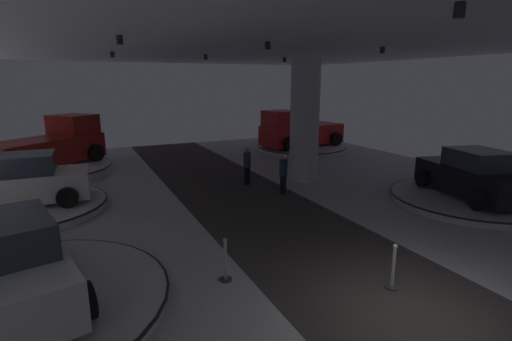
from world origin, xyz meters
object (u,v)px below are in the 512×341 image
object	(u,v)px
column_right	(305,118)
pickup_truck_deep_left	(52,146)
display_platform_deep_right	(302,147)
display_platform_mid_right	(470,198)
display_car_mid_right	(474,175)
display_platform_deep_left	(49,170)
pickup_truck_deep_right	(298,132)
display_platform_mid_left	(12,307)
display_car_mid_left	(6,266)
visitor_walking_far	(283,172)
display_car_far_left	(21,182)
visitor_walking_near	(247,164)
display_platform_far_left	(23,208)

from	to	relation	value
column_right	pickup_truck_deep_left	world-z (taller)	column_right
display_platform_deep_right	display_platform_mid_right	bearing A→B (deg)	-91.46
display_platform_mid_right	display_car_mid_right	size ratio (longest dim) A/B	1.23
display_platform_mid_right	display_platform_deep_left	world-z (taller)	display_platform_deep_left
column_right	pickup_truck_deep_left	xyz separation A→B (m)	(-10.12, 6.23, -1.44)
pickup_truck_deep_right	display_platform_mid_right	bearing A→B (deg)	-89.94
display_platform_mid_right	display_platform_mid_left	distance (m)	14.16
display_platform_deep_left	column_right	bearing A→B (deg)	-30.12
display_car_mid_left	visitor_walking_far	world-z (taller)	display_car_mid_left
display_car_mid_right	pickup_truck_deep_right	size ratio (longest dim) A/B	0.82
display_car_mid_left	display_car_far_left	bearing A→B (deg)	93.69
column_right	visitor_walking_near	size ratio (longest dim) A/B	3.46
display_platform_deep_right	display_platform_mid_left	distance (m)	19.25
display_platform_far_left	pickup_truck_deep_left	world-z (taller)	pickup_truck_deep_left
display_platform_mid_right	display_platform_deep_right	bearing A→B (deg)	88.54
display_car_mid_left	display_platform_deep_left	bearing A→B (deg)	89.84
display_car_mid_right	display_car_mid_left	size ratio (longest dim) A/B	1.00
display_platform_far_left	visitor_walking_near	xyz separation A→B (m)	(8.27, -0.02, 0.75)
column_right	display_car_far_left	world-z (taller)	column_right
column_right	display_platform_deep_left	world-z (taller)	column_right
display_car_far_left	pickup_truck_deep_left	xyz separation A→B (m)	(0.70, 5.84, 0.28)
display_platform_far_left	pickup_truck_deep_right	bearing A→B (deg)	22.80
display_platform_far_left	display_car_mid_left	size ratio (longest dim) A/B	1.18
column_right	visitor_walking_far	distance (m)	3.08
display_car_far_left	visitor_walking_near	world-z (taller)	display_car_far_left
pickup_truck_deep_right	display_platform_mid_left	bearing A→B (deg)	-138.04
display_platform_deep_left	display_platform_deep_right	bearing A→B (deg)	2.14
display_car_far_left	display_platform_mid_right	distance (m)	15.69
display_platform_mid_right	display_platform_mid_left	bearing A→B (deg)	-176.81
pickup_truck_deep_left	display_car_mid_left	world-z (taller)	pickup_truck_deep_left
display_car_mid_right	visitor_walking_near	distance (m)	8.56
display_car_mid_right	display_platform_deep_right	distance (m)	12.02
display_car_mid_right	display_platform_mid_left	bearing A→B (deg)	-176.93
column_right	display_platform_deep_right	distance (m)	8.12
display_platform_deep_left	display_platform_mid_left	size ratio (longest dim) A/B	0.97
display_platform_mid_right	pickup_truck_deep_left	bearing A→B (deg)	140.00
display_platform_deep_right	display_car_mid_left	distance (m)	19.29
display_car_mid_left	display_platform_deep_right	bearing A→B (deg)	41.49
column_right	pickup_truck_deep_right	distance (m)	7.66
display_car_mid_right	pickup_truck_deep_left	size ratio (longest dim) A/B	0.84
column_right	visitor_walking_near	bearing A→B (deg)	172.07
visitor_walking_far	display_car_mid_right	bearing A→B (deg)	-34.42
pickup_truck_deep_left	display_platform_mid_left	xyz separation A→B (m)	(-0.28, -12.41, -1.18)
display_car_far_left	display_platform_deep_left	size ratio (longest dim) A/B	0.76
display_platform_mid_right	visitor_walking_near	size ratio (longest dim) A/B	3.49
column_right	display_platform_mid_right	bearing A→B (deg)	-55.35
display_platform_deep_right	visitor_walking_far	size ratio (longest dim) A/B	3.57
column_right	display_platform_mid_left	bearing A→B (deg)	-149.26
display_platform_deep_left	display_platform_deep_right	size ratio (longest dim) A/B	1.00
pickup_truck_deep_right	display_car_mid_left	world-z (taller)	pickup_truck_deep_right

